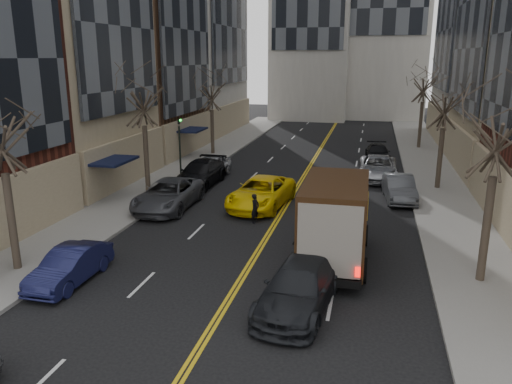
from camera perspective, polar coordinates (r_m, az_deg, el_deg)
sidewalk_left at (r=38.05m, az=-8.02°, el=2.71°), size 4.00×66.00×0.15m
sidewalk_right at (r=35.84m, az=19.95°, el=1.16°), size 4.00×66.00×0.15m
tree_lf_mid at (r=30.71m, az=-12.88°, el=11.83°), size 3.20×3.20×8.91m
tree_lf_far at (r=42.80m, az=-5.14°, el=12.22°), size 3.20×3.20×8.12m
tree_rt_near at (r=19.18m, az=26.25°, el=8.41°), size 3.20×3.20×8.71m
tree_rt_mid at (r=32.96m, az=20.94°, el=10.68°), size 3.20×3.20×8.32m
tree_rt_far at (r=47.83m, az=18.73°, el=12.67°), size 3.20×3.20×9.11m
traffic_signal at (r=32.38m, az=-8.71°, el=5.45°), size 0.29×0.26×4.70m
ups_truck at (r=20.48m, az=9.04°, el=-3.24°), size 2.73×6.53×3.56m
observer_sedan at (r=17.05m, az=4.96°, el=-10.76°), size 2.77×5.48×1.52m
taxi at (r=28.09m, az=0.61°, el=-0.06°), size 3.36×6.12×1.62m
pedestrian at (r=25.36m, az=-0.10°, el=-1.89°), size 0.52×0.64×1.51m
parked_lf_b at (r=20.06m, az=-20.50°, el=-7.92°), size 1.47×4.04×1.32m
parked_lf_c at (r=28.15m, az=-10.00°, el=-0.30°), size 2.72×5.77×1.60m
parked_lf_d at (r=32.97m, az=-6.40°, el=2.13°), size 2.41×5.60×1.61m
parked_lf_e at (r=34.91m, az=-5.25°, el=2.88°), size 2.21×4.78×1.59m
parked_rt_a at (r=30.51m, az=16.06°, el=0.44°), size 1.99×4.63×1.48m
parked_rt_b at (r=35.58m, az=13.78°, el=2.71°), size 2.70×5.67×1.56m
parked_rt_c at (r=41.68m, az=13.74°, el=4.35°), size 2.14×4.71×1.34m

